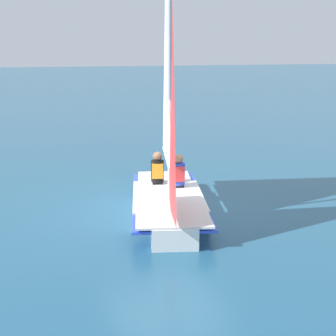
% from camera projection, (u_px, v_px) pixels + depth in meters
% --- Properties ---
extents(ground_plane, '(260.00, 260.00, 0.00)m').
position_uv_depth(ground_plane, '(168.00, 213.00, 10.23)').
color(ground_plane, '#235675').
extents(sailboat_main, '(2.95, 4.41, 6.12)m').
position_uv_depth(sailboat_main, '(168.00, 171.00, 10.04)').
color(sailboat_main, white).
rests_on(sailboat_main, ground_plane).
extents(sailor_helm, '(0.39, 0.41, 1.16)m').
position_uv_depth(sailor_helm, '(178.00, 177.00, 10.74)').
color(sailor_helm, black).
rests_on(sailor_helm, ground_plane).
extents(sailor_crew, '(0.39, 0.41, 1.16)m').
position_uv_depth(sailor_crew, '(157.00, 174.00, 11.00)').
color(sailor_crew, black).
rests_on(sailor_crew, ground_plane).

